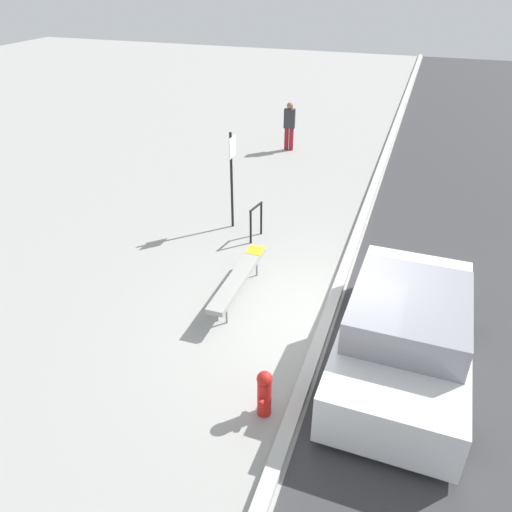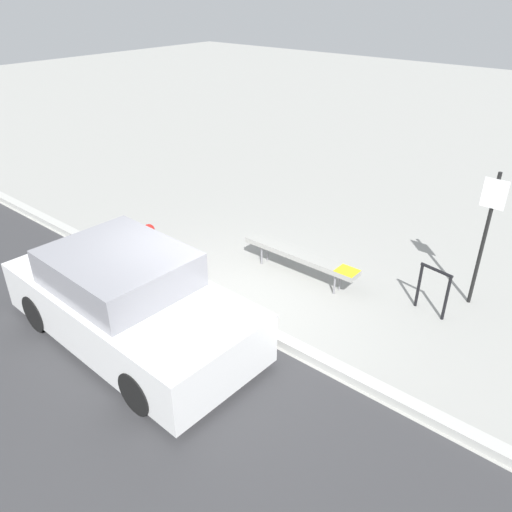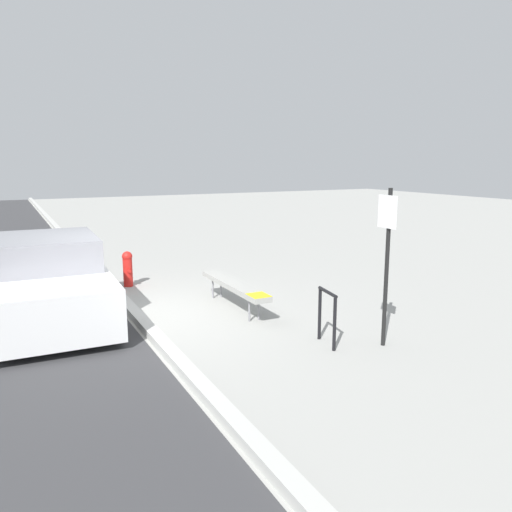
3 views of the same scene
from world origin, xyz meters
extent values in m
plane|color=#9E9E99|center=(0.00, 0.00, 0.00)|extent=(60.00, 60.00, 0.00)
cube|color=#B7B7B2|center=(0.00, 0.00, 0.07)|extent=(60.00, 0.20, 0.13)
cylinder|color=gray|center=(-0.53, 1.67, 0.19)|extent=(0.04, 0.04, 0.39)
cylinder|color=gray|center=(1.10, 1.67, 0.19)|extent=(0.04, 0.04, 0.39)
cylinder|color=gray|center=(-0.53, 1.85, 0.19)|extent=(0.04, 0.04, 0.39)
cylinder|color=gray|center=(1.10, 1.84, 0.19)|extent=(0.04, 0.04, 0.39)
cube|color=#999993|center=(0.28, 1.76, 0.44)|extent=(2.33, 0.33, 0.10)
cube|color=yellow|center=(1.27, 1.75, 0.49)|extent=(0.36, 0.32, 0.01)
cylinder|color=black|center=(2.34, 2.24, 0.40)|extent=(0.05, 0.05, 0.80)
cylinder|color=black|center=(2.83, 2.15, 0.40)|extent=(0.05, 0.05, 0.80)
cylinder|color=black|center=(2.59, 2.19, 0.80)|extent=(0.55, 0.14, 0.05)
cylinder|color=black|center=(2.99, 2.93, 1.15)|extent=(0.06, 0.06, 2.30)
cube|color=white|center=(2.99, 2.89, 1.97)|extent=(0.36, 0.02, 0.46)
cylinder|color=red|center=(-2.26, 0.41, 0.30)|extent=(0.20, 0.20, 0.60)
sphere|color=red|center=(-2.26, 0.41, 0.66)|extent=(0.22, 0.22, 0.22)
cylinder|color=red|center=(-2.40, 0.41, 0.36)|extent=(0.08, 0.07, 0.07)
cylinder|color=red|center=(-2.12, 0.41, 0.36)|extent=(0.08, 0.07, 0.07)
cylinder|color=maroon|center=(8.83, 3.26, 0.38)|extent=(0.15, 0.15, 0.75)
cylinder|color=maroon|center=(8.85, 3.10, 0.38)|extent=(0.15, 0.15, 0.75)
cube|color=#333338|center=(8.84, 3.18, 1.06)|extent=(0.24, 0.38, 0.62)
sphere|color=#8C6647|center=(8.84, 3.18, 1.48)|extent=(0.21, 0.21, 0.21)
cylinder|color=black|center=(0.71, -0.51, 0.30)|extent=(0.60, 0.20, 0.60)
cylinder|color=black|center=(0.66, -2.20, 0.30)|extent=(0.60, 0.20, 0.60)
cylinder|color=black|center=(-1.84, -0.43, 0.30)|extent=(0.60, 0.20, 0.60)
cylinder|color=black|center=(-1.89, -2.12, 0.30)|extent=(0.60, 0.20, 0.60)
cube|color=white|center=(-0.59, -1.31, 0.51)|extent=(4.16, 1.95, 0.77)
cube|color=gray|center=(-0.75, -1.31, 1.14)|extent=(2.02, 1.70, 0.54)
camera|label=1|loc=(-6.98, -1.08, 5.54)|focal=35.00mm
camera|label=2|loc=(4.74, -4.78, 4.77)|focal=35.00mm
camera|label=3|loc=(8.33, -1.92, 2.67)|focal=35.00mm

